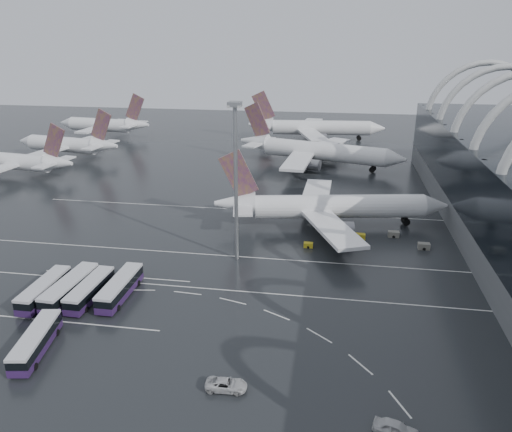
% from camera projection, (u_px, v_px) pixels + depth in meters
% --- Properties ---
extents(ground, '(420.00, 420.00, 0.00)m').
position_uv_depth(ground, '(245.00, 286.00, 88.24)').
color(ground, black).
rests_on(ground, ground).
extents(lane_marking_near, '(120.00, 0.25, 0.01)m').
position_uv_depth(lane_marking_near, '(242.00, 291.00, 86.39)').
color(lane_marking_near, silver).
rests_on(lane_marking_near, ground).
extents(lane_marking_mid, '(120.00, 0.25, 0.01)m').
position_uv_depth(lane_marking_mid, '(255.00, 258.00, 99.36)').
color(lane_marking_mid, silver).
rests_on(lane_marking_mid, ground).
extents(lane_marking_far, '(120.00, 0.25, 0.01)m').
position_uv_depth(lane_marking_far, '(273.00, 211.00, 125.30)').
color(lane_marking_far, silver).
rests_on(lane_marking_far, ground).
extents(bus_bay_line_south, '(28.00, 0.25, 0.01)m').
position_uv_depth(bus_bay_line_south, '(73.00, 323.00, 77.04)').
color(bus_bay_line_south, silver).
rests_on(bus_bay_line_south, ground).
extents(bus_bay_line_north, '(28.00, 0.25, 0.01)m').
position_uv_depth(bus_bay_line_north, '(117.00, 276.00, 91.86)').
color(bus_bay_line_north, silver).
rests_on(bus_bay_line_north, ground).
extents(airliner_main, '(53.63, 46.40, 18.21)m').
position_uv_depth(airliner_main, '(328.00, 207.00, 114.33)').
color(airliner_main, white).
rests_on(airliner_main, ground).
extents(airliner_gate_b, '(56.86, 50.45, 20.10)m').
position_uv_depth(airliner_gate_b, '(315.00, 151.00, 166.46)').
color(airliner_gate_b, white).
rests_on(airliner_gate_b, ground).
extents(airliner_gate_c, '(56.58, 51.98, 20.14)m').
position_uv_depth(airliner_gate_c, '(314.00, 128.00, 207.27)').
color(airliner_gate_c, white).
rests_on(airliner_gate_c, ground).
extents(jet_remote_west, '(39.86, 32.19, 17.34)m').
position_uv_depth(jet_remote_west, '(20.00, 162.00, 154.77)').
color(jet_remote_west, white).
rests_on(jet_remote_west, ground).
extents(jet_remote_mid, '(41.92, 33.89, 18.25)m').
position_uv_depth(jet_remote_mid, '(69.00, 145.00, 177.46)').
color(jet_remote_mid, white).
rests_on(jet_remote_mid, ground).
extents(jet_remote_far, '(43.17, 34.84, 18.78)m').
position_uv_depth(jet_remote_far, '(105.00, 125.00, 215.00)').
color(jet_remote_far, white).
rests_on(jet_remote_far, ground).
extents(bus_row_near_a, '(3.20, 12.98, 3.19)m').
position_uv_depth(bus_row_near_a, '(44.00, 290.00, 83.33)').
color(bus_row_near_a, '#311645').
rests_on(bus_row_near_a, ground).
extents(bus_row_near_b, '(3.83, 14.07, 3.43)m').
position_uv_depth(bus_row_near_b, '(70.00, 288.00, 83.60)').
color(bus_row_near_b, '#311645').
rests_on(bus_row_near_b, ground).
extents(bus_row_near_c, '(3.28, 12.78, 3.13)m').
position_uv_depth(bus_row_near_c, '(90.00, 290.00, 83.34)').
color(bus_row_near_c, '#311645').
rests_on(bus_row_near_c, ground).
extents(bus_row_near_d, '(3.24, 13.40, 3.30)m').
position_uv_depth(bus_row_near_d, '(120.00, 287.00, 83.94)').
color(bus_row_near_d, '#311645').
rests_on(bus_row_near_d, ground).
extents(bus_row_far_b, '(4.91, 12.84, 3.09)m').
position_uv_depth(bus_row_far_b, '(36.00, 341.00, 69.49)').
color(bus_row_far_b, '#311645').
rests_on(bus_row_far_b, ground).
extents(van_curve_a, '(5.38, 2.72, 1.46)m').
position_uv_depth(van_curve_a, '(226.00, 385.00, 62.35)').
color(van_curve_a, silver).
rests_on(van_curve_a, ground).
extents(van_curve_b, '(5.39, 3.28, 1.72)m').
position_uv_depth(van_curve_b, '(396.00, 429.00, 55.24)').
color(van_curve_b, silver).
rests_on(van_curve_b, ground).
extents(floodlight_mast, '(2.35, 2.35, 30.65)m').
position_uv_depth(floodlight_mast, '(236.00, 164.00, 92.39)').
color(floodlight_mast, gray).
rests_on(floodlight_mast, ground).
extents(gse_cart_belly_a, '(2.32, 1.37, 1.27)m').
position_uv_depth(gse_cart_belly_a, '(360.00, 237.00, 108.04)').
color(gse_cart_belly_a, gold).
rests_on(gse_cart_belly_a, ground).
extents(gse_cart_belly_b, '(2.37, 1.40, 1.29)m').
position_uv_depth(gse_cart_belly_b, '(394.00, 234.00, 109.29)').
color(gse_cart_belly_b, slate).
rests_on(gse_cart_belly_b, ground).
extents(gse_cart_belly_c, '(1.90, 1.12, 1.04)m').
position_uv_depth(gse_cart_belly_c, '(308.00, 245.00, 104.04)').
color(gse_cart_belly_c, gold).
rests_on(gse_cart_belly_c, ground).
extents(gse_cart_belly_d, '(2.38, 1.41, 1.30)m').
position_uv_depth(gse_cart_belly_d, '(424.00, 246.00, 103.13)').
color(gse_cart_belly_d, slate).
rests_on(gse_cart_belly_d, ground).
extents(gse_cart_belly_e, '(2.02, 1.19, 1.10)m').
position_uv_depth(gse_cart_belly_e, '(335.00, 229.00, 112.49)').
color(gse_cart_belly_e, gold).
rests_on(gse_cart_belly_e, ground).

